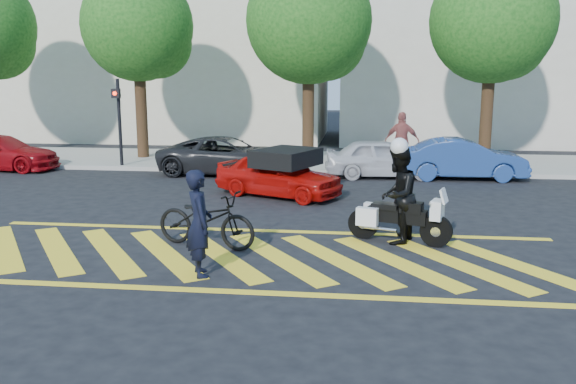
# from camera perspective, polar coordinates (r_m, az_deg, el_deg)

# --- Properties ---
(ground) EXTENTS (90.00, 90.00, 0.00)m
(ground) POSITION_cam_1_polar(r_m,az_deg,el_deg) (11.63, -3.39, -6.03)
(ground) COLOR black
(ground) RESTS_ON ground
(sidewalk) EXTENTS (60.00, 5.00, 0.15)m
(sidewalk) POSITION_cam_1_polar(r_m,az_deg,el_deg) (23.26, 1.87, 2.87)
(sidewalk) COLOR #9E998E
(sidewalk) RESTS_ON ground
(crosswalk) EXTENTS (12.33, 4.00, 0.01)m
(crosswalk) POSITION_cam_1_polar(r_m,az_deg,el_deg) (11.63, -3.58, -6.01)
(crosswalk) COLOR yellow
(crosswalk) RESTS_ON ground
(building_left) EXTENTS (16.00, 8.00, 10.00)m
(building_left) POSITION_cam_1_polar(r_m,az_deg,el_deg) (33.49, -10.81, 13.67)
(building_left) COLOR beige
(building_left) RESTS_ON ground
(building_right) EXTENTS (16.00, 8.00, 11.00)m
(building_right) POSITION_cam_1_polar(r_m,az_deg,el_deg) (32.74, 19.83, 14.16)
(building_right) COLOR beige
(building_right) RESTS_ON ground
(tree_left) EXTENTS (4.20, 4.20, 7.26)m
(tree_left) POSITION_cam_1_polar(r_m,az_deg,el_deg) (24.52, -13.55, 14.53)
(tree_left) COLOR black
(tree_left) RESTS_ON ground
(tree_center) EXTENTS (4.60, 4.60, 7.56)m
(tree_center) POSITION_cam_1_polar(r_m,az_deg,el_deg) (23.12, 2.29, 15.30)
(tree_center) COLOR black
(tree_center) RESTS_ON ground
(tree_right) EXTENTS (4.40, 4.40, 7.41)m
(tree_right) POSITION_cam_1_polar(r_m,az_deg,el_deg) (23.50, 18.84, 14.54)
(tree_right) COLOR black
(tree_right) RESTS_ON ground
(signal_pole) EXTENTS (0.28, 0.43, 3.20)m
(signal_pole) POSITION_cam_1_polar(r_m,az_deg,el_deg) (22.40, -15.57, 6.90)
(signal_pole) COLOR black
(signal_pole) RESTS_ON ground
(officer_bike) EXTENTS (0.68, 0.79, 1.84)m
(officer_bike) POSITION_cam_1_polar(r_m,az_deg,el_deg) (10.43, -8.31, -2.91)
(officer_bike) COLOR black
(officer_bike) RESTS_ON ground
(bicycle) EXTENTS (2.28, 1.33, 1.13)m
(bicycle) POSITION_cam_1_polar(r_m,az_deg,el_deg) (12.20, -7.68, -2.53)
(bicycle) COLOR black
(bicycle) RESTS_ON ground
(police_motorcycle) EXTENTS (2.09, 1.04, 0.95)m
(police_motorcycle) POSITION_cam_1_polar(r_m,az_deg,el_deg) (12.62, 10.22, -2.38)
(police_motorcycle) COLOR black
(police_motorcycle) RESTS_ON ground
(officer_moto) EXTENTS (1.02, 1.15, 1.98)m
(officer_moto) POSITION_cam_1_polar(r_m,az_deg,el_deg) (12.51, 10.22, -0.27)
(officer_moto) COLOR black
(officer_moto) RESTS_ON ground
(red_convertible) EXTENTS (3.91, 2.83, 1.24)m
(red_convertible) POSITION_cam_1_polar(r_m,az_deg,el_deg) (16.99, -0.90, 1.64)
(red_convertible) COLOR #B20C08
(red_convertible) RESTS_ON ground
(parked_left) EXTENTS (4.29, 1.87, 1.23)m
(parked_left) POSITION_cam_1_polar(r_m,az_deg,el_deg) (24.01, -25.38, 3.36)
(parked_left) COLOR #9C0910
(parked_left) RESTS_ON ground
(parked_mid_left) EXTENTS (4.67, 2.28, 1.28)m
(parked_mid_left) POSITION_cam_1_polar(r_m,az_deg,el_deg) (20.82, -5.73, 3.41)
(parked_mid_left) COLOR black
(parked_mid_left) RESTS_ON ground
(parked_mid_right) EXTENTS (3.85, 1.76, 1.28)m
(parked_mid_right) POSITION_cam_1_polar(r_m,az_deg,el_deg) (20.33, 8.83, 3.15)
(parked_mid_right) COLOR silver
(parked_mid_right) RESTS_ON ground
(parked_right) EXTENTS (4.02, 1.49, 1.31)m
(parked_right) POSITION_cam_1_polar(r_m,az_deg,el_deg) (20.58, 16.05, 2.99)
(parked_right) COLOR navy
(parked_right) RESTS_ON ground
(pedestrian_right) EXTENTS (1.20, 0.64, 1.96)m
(pedestrian_right) POSITION_cam_1_polar(r_m,az_deg,el_deg) (21.09, 10.61, 4.72)
(pedestrian_right) COLOR #9E4F48
(pedestrian_right) RESTS_ON sidewalk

